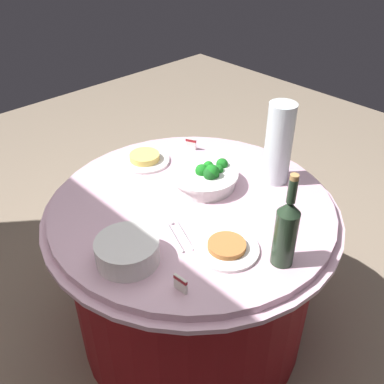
# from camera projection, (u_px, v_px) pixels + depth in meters

# --- Properties ---
(ground_plane) EXTENTS (6.00, 6.00, 0.00)m
(ground_plane) POSITION_uv_depth(u_px,v_px,m) (192.00, 326.00, 2.13)
(ground_plane) COLOR gray
(buffet_table) EXTENTS (1.16, 1.16, 0.74)m
(buffet_table) POSITION_uv_depth(u_px,v_px,m) (192.00, 270.00, 1.91)
(buffet_table) COLOR maroon
(buffet_table) RESTS_ON ground_plane
(broccoli_bowl) EXTENTS (0.28, 0.28, 0.11)m
(broccoli_bowl) POSITION_uv_depth(u_px,v_px,m) (205.00, 177.00, 1.78)
(broccoli_bowl) COLOR white
(broccoli_bowl) RESTS_ON buffet_table
(plate_stack) EXTENTS (0.21, 0.21, 0.08)m
(plate_stack) POSITION_uv_depth(u_px,v_px,m) (127.00, 251.00, 1.42)
(plate_stack) COLOR white
(plate_stack) RESTS_ON buffet_table
(wine_bottle) EXTENTS (0.07, 0.07, 0.34)m
(wine_bottle) POSITION_uv_depth(u_px,v_px,m) (286.00, 231.00, 1.36)
(wine_bottle) COLOR #233624
(wine_bottle) RESTS_ON buffet_table
(decorative_fruit_vase) EXTENTS (0.11, 0.11, 0.34)m
(decorative_fruit_vase) POSITION_uv_depth(u_px,v_px,m) (278.00, 148.00, 1.75)
(decorative_fruit_vase) COLOR silver
(decorative_fruit_vase) RESTS_ON buffet_table
(serving_tongs) EXTENTS (0.16, 0.10, 0.01)m
(serving_tongs) POSITION_uv_depth(u_px,v_px,m) (179.00, 235.00, 1.54)
(serving_tongs) COLOR silver
(serving_tongs) RESTS_ON buffet_table
(food_plate_noodles) EXTENTS (0.22, 0.22, 0.04)m
(food_plate_noodles) POSITION_uv_depth(u_px,v_px,m) (145.00, 159.00, 1.95)
(food_plate_noodles) COLOR white
(food_plate_noodles) RESTS_ON buffet_table
(food_plate_peanuts) EXTENTS (0.22, 0.22, 0.03)m
(food_plate_peanuts) POSITION_uv_depth(u_px,v_px,m) (227.00, 248.00, 1.47)
(food_plate_peanuts) COLOR white
(food_plate_peanuts) RESTS_ON buffet_table
(label_placard_front) EXTENTS (0.05, 0.01, 0.05)m
(label_placard_front) POSITION_uv_depth(u_px,v_px,m) (180.00, 283.00, 1.31)
(label_placard_front) COLOR white
(label_placard_front) RESTS_ON buffet_table
(label_placard_mid) EXTENTS (0.05, 0.03, 0.05)m
(label_placard_mid) POSITION_uv_depth(u_px,v_px,m) (191.00, 143.00, 2.03)
(label_placard_mid) COLOR white
(label_placard_mid) RESTS_ON buffet_table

